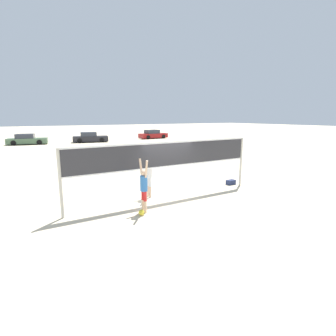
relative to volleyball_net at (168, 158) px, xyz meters
name	(u,v)px	position (x,y,z in m)	size (l,w,h in m)	color
ground_plane	(168,199)	(0.00, 0.00, -1.84)	(200.00, 200.00, 0.00)	beige
volleyball_net	(168,158)	(0.00, 0.00, 0.00)	(8.98, 0.11, 2.55)	beige
player_spiker	(144,185)	(-1.63, -0.95, -0.77)	(0.28, 0.69, 2.06)	beige
player_blocker	(149,172)	(-0.58, 0.71, -0.67)	(0.28, 0.72, 2.22)	beige
volleyball	(142,212)	(-1.87, -1.22, -1.73)	(0.22, 0.22, 0.22)	yellow
gear_bag	(231,182)	(4.20, 0.41, -1.72)	(0.47, 0.30, 0.24)	navy
parked_car_near	(27,140)	(-4.14, 29.11, -1.22)	(5.04, 2.70, 1.39)	#4C6B4C
parked_car_mid	(153,135)	(14.35, 29.12, -1.21)	(4.75, 2.14, 1.43)	maroon
parked_car_far	(90,138)	(3.76, 28.12, -1.21)	(5.06, 2.75, 1.42)	#232328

